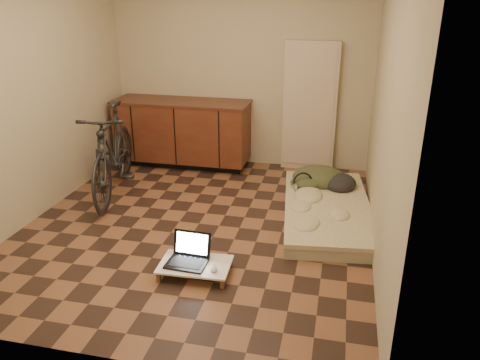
% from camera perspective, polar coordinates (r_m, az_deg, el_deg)
% --- Properties ---
extents(room_shell, '(3.50, 4.00, 2.60)m').
position_cam_1_polar(room_shell, '(4.51, -5.55, 9.53)').
color(room_shell, brown).
rests_on(room_shell, ground).
extents(cabinets, '(1.84, 0.62, 0.91)m').
position_cam_1_polar(cabinets, '(6.52, -7.00, 5.78)').
color(cabinets, black).
rests_on(cabinets, ground).
extents(appliance_panel, '(0.70, 0.10, 1.70)m').
position_cam_1_polar(appliance_panel, '(6.30, 8.50, 8.75)').
color(appliance_panel, beige).
rests_on(appliance_panel, ground).
extents(bicycle, '(0.94, 1.89, 1.18)m').
position_cam_1_polar(bicycle, '(5.64, -15.30, 3.88)').
color(bicycle, black).
rests_on(bicycle, ground).
extents(futon, '(1.11, 1.96, 0.16)m').
position_cam_1_polar(futon, '(5.13, 10.55, -3.61)').
color(futon, '#AFA68C').
rests_on(futon, ground).
extents(clothing_pile, '(0.73, 0.63, 0.27)m').
position_cam_1_polar(clothing_pile, '(5.58, 10.26, 0.92)').
color(clothing_pile, '#353D23').
rests_on(clothing_pile, futon).
extents(headphones, '(0.34, 0.33, 0.17)m').
position_cam_1_polar(headphones, '(5.39, 7.67, -0.20)').
color(headphones, black).
rests_on(headphones, futon).
extents(lap_desk, '(0.62, 0.42, 0.10)m').
position_cam_1_polar(lap_desk, '(4.09, -5.49, -10.25)').
color(lap_desk, brown).
rests_on(lap_desk, ground).
extents(laptop, '(0.35, 0.32, 0.23)m').
position_cam_1_polar(laptop, '(4.10, -6.29, -9.22)').
color(laptop, black).
rests_on(laptop, lap_desk).
extents(mouse, '(0.09, 0.11, 0.03)m').
position_cam_1_polar(mouse, '(3.98, -3.24, -10.72)').
color(mouse, silver).
rests_on(mouse, lap_desk).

